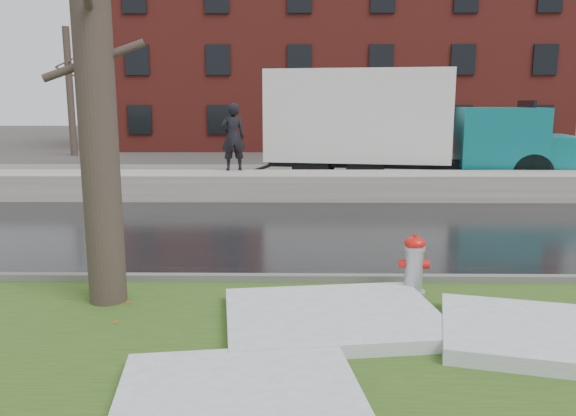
{
  "coord_description": "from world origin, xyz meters",
  "views": [
    {
      "loc": [
        -0.42,
        -7.25,
        2.73
      ],
      "look_at": [
        -0.54,
        1.95,
        1.0
      ],
      "focal_mm": 35.0,
      "sensor_mm": 36.0,
      "label": 1
    }
  ],
  "objects_px": {
    "tree": "(94,66)",
    "box_truck": "(394,125)",
    "fire_hydrant": "(414,263)",
    "worker": "(233,137)"
  },
  "relations": [
    {
      "from": "tree",
      "to": "box_truck",
      "type": "distance_m",
      "value": 12.96
    },
    {
      "from": "fire_hydrant",
      "to": "tree",
      "type": "bearing_deg",
      "value": -168.73
    },
    {
      "from": "fire_hydrant",
      "to": "tree",
      "type": "distance_m",
      "value": 5.04
    },
    {
      "from": "box_truck",
      "to": "worker",
      "type": "xyz_separation_m",
      "value": [
        -5.12,
        -2.31,
        -0.27
      ]
    },
    {
      "from": "worker",
      "to": "tree",
      "type": "bearing_deg",
      "value": 69.94
    },
    {
      "from": "fire_hydrant",
      "to": "tree",
      "type": "xyz_separation_m",
      "value": [
        -4.26,
        -0.27,
        2.68
      ]
    },
    {
      "from": "worker",
      "to": "box_truck",
      "type": "bearing_deg",
      "value": -171.17
    },
    {
      "from": "box_truck",
      "to": "tree",
      "type": "bearing_deg",
      "value": -107.79
    },
    {
      "from": "tree",
      "to": "worker",
      "type": "height_order",
      "value": "tree"
    },
    {
      "from": "fire_hydrant",
      "to": "tree",
      "type": "relative_size",
      "value": 0.14
    }
  ]
}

